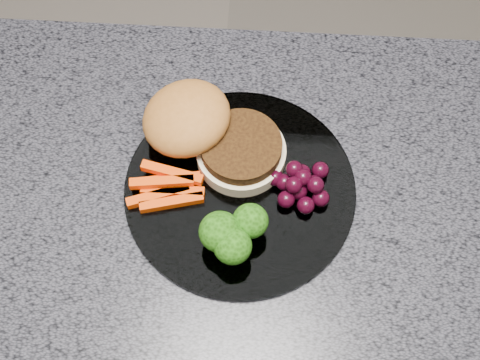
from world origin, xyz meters
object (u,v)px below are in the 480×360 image
burger (206,132)px  island_cabinet (182,345)px  plate (240,189)px  grape_bunch (301,184)px

burger → island_cabinet: bearing=-100.8°
plate → burger: bearing=126.4°
plate → burger: burger is taller
plate → grape_bunch: grape_bunch is taller
island_cabinet → plate: size_ratio=4.62×
burger → grape_bunch: (0.11, -0.06, -0.01)m
burger → grape_bunch: size_ratio=2.61×
island_cabinet → burger: (0.05, 0.13, 0.50)m
plate → burger: (-0.04, 0.06, 0.03)m
grape_bunch → burger: bearing=153.1°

